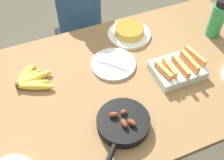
{
  "coord_description": "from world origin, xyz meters",
  "views": [
    {
      "loc": [
        -0.35,
        -0.85,
        1.89
      ],
      "look_at": [
        0.0,
        0.0,
        0.8
      ],
      "focal_mm": 45.0,
      "sensor_mm": 36.0,
      "label": 1
    }
  ],
  "objects": [
    {
      "name": "skillet",
      "position": [
        -0.05,
        -0.25,
        0.8
      ],
      "size": [
        0.3,
        0.32,
        0.08
      ],
      "rotation": [
        0.0,
        0.0,
        3.99
      ],
      "color": "black",
      "rests_on": "dining_table"
    },
    {
      "name": "person_figure",
      "position": [
        0.06,
        0.74,
        0.51
      ],
      "size": [
        0.34,
        0.34,
        1.22
      ],
      "color": "black",
      "rests_on": "ground_plane"
    },
    {
      "name": "melon_tray",
      "position": [
        0.35,
        -0.06,
        0.8
      ],
      "size": [
        0.27,
        0.2,
        0.1
      ],
      "color": "silver",
      "rests_on": "dining_table"
    },
    {
      "name": "ground_plane",
      "position": [
        0.0,
        0.0,
        0.0
      ],
      "size": [
        14.0,
        14.0,
        0.0
      ],
      "primitive_type": "plane",
      "color": "#565142"
    },
    {
      "name": "dining_table",
      "position": [
        0.0,
        0.0,
        0.68
      ],
      "size": [
        1.81,
        0.97,
        0.77
      ],
      "color": "olive",
      "rests_on": "ground_plane"
    },
    {
      "name": "banana_bunch",
      "position": [
        -0.38,
        0.17,
        0.79
      ],
      "size": [
        0.2,
        0.23,
        0.04
      ],
      "color": "gold",
      "rests_on": "dining_table"
    },
    {
      "name": "empty_plate_near_front",
      "position": [
        0.06,
        0.12,
        0.78
      ],
      "size": [
        0.24,
        0.24,
        0.02
      ],
      "color": "white",
      "rests_on": "dining_table"
    },
    {
      "name": "frittata_plate_center",
      "position": [
        0.24,
        0.31,
        0.79
      ],
      "size": [
        0.26,
        0.26,
        0.06
      ],
      "color": "white",
      "rests_on": "dining_table"
    },
    {
      "name": "water_bottle",
      "position": [
        0.71,
        0.13,
        0.88
      ],
      "size": [
        0.08,
        0.08,
        0.24
      ],
      "color": "#2D9351",
      "rests_on": "dining_table"
    }
  ]
}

